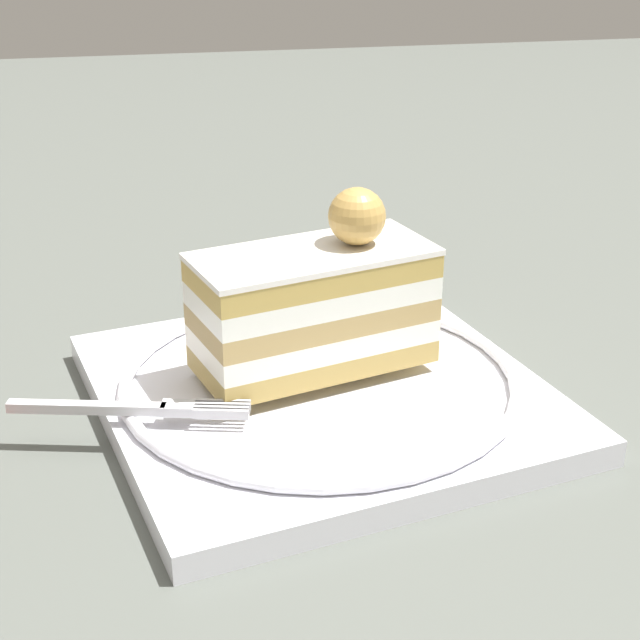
% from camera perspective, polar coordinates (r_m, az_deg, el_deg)
% --- Properties ---
extents(ground_plane, '(2.40, 2.40, 0.00)m').
position_cam_1_polar(ground_plane, '(0.50, -2.84, -6.39)').
color(ground_plane, '#535751').
extents(dessert_plate, '(0.26, 0.26, 0.02)m').
position_cam_1_polar(dessert_plate, '(0.51, 0.00, -4.11)').
color(dessert_plate, white).
rests_on(dessert_plate, ground_plane).
extents(cake_slice, '(0.13, 0.09, 0.09)m').
position_cam_1_polar(cake_slice, '(0.51, -0.25, 0.99)').
color(cake_slice, tan).
rests_on(cake_slice, dessert_plate).
extents(fork, '(0.12, 0.04, 0.00)m').
position_cam_1_polar(fork, '(0.48, -10.66, -5.02)').
color(fork, silver).
rests_on(fork, dessert_plate).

